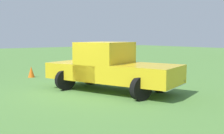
# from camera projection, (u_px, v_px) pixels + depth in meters

# --- Properties ---
(ground_plane) EXTENTS (80.00, 80.00, 0.00)m
(ground_plane) POSITION_uv_depth(u_px,v_px,m) (89.00, 90.00, 10.43)
(ground_plane) COLOR #54843D
(pickup_truck) EXTENTS (3.43, 5.30, 1.81)m
(pickup_truck) POSITION_uv_depth(u_px,v_px,m) (109.00, 66.00, 10.27)
(pickup_truck) COLOR black
(pickup_truck) RESTS_ON ground_plane
(person_bystander) EXTENTS (0.42, 0.42, 1.64)m
(person_bystander) POSITION_uv_depth(u_px,v_px,m) (129.00, 56.00, 15.48)
(person_bystander) COLOR #7A6B51
(person_bystander) RESTS_ON ground_plane
(traffic_cone) EXTENTS (0.32, 0.32, 0.55)m
(traffic_cone) POSITION_uv_depth(u_px,v_px,m) (31.00, 72.00, 13.78)
(traffic_cone) COLOR orange
(traffic_cone) RESTS_ON ground_plane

